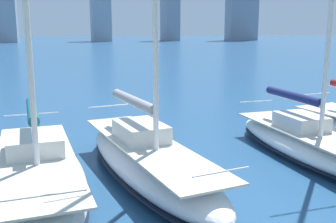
# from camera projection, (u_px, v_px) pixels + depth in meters

# --- Properties ---
(sailboat_navy) EXTENTS (2.40, 8.62, 12.19)m
(sailboat_navy) POSITION_uv_depth(u_px,v_px,m) (308.00, 141.00, 14.61)
(sailboat_navy) COLOR white
(sailboat_navy) RESTS_ON ground
(sailboat_grey) EXTENTS (3.60, 9.42, 11.07)m
(sailboat_grey) POSITION_uv_depth(u_px,v_px,m) (147.00, 158.00, 12.46)
(sailboat_grey) COLOR white
(sailboat_grey) RESTS_ON ground
(sailboat_teal) EXTENTS (3.19, 8.97, 12.79)m
(sailboat_teal) POSITION_uv_depth(u_px,v_px,m) (37.00, 171.00, 11.49)
(sailboat_teal) COLOR white
(sailboat_teal) RESTS_ON ground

